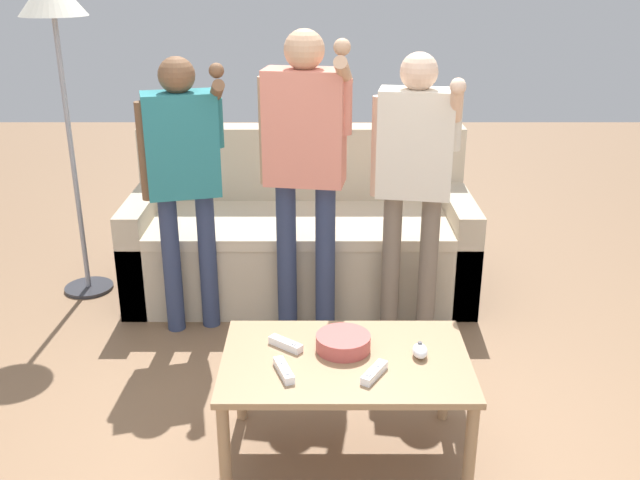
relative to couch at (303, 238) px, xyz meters
name	(u,v)px	position (x,y,z in m)	size (l,w,h in m)	color
ground_plane	(334,429)	(0.16, -1.41, -0.31)	(12.00, 12.00, 0.00)	brown
couch	(303,238)	(0.00, 0.00, 0.00)	(1.92, 0.84, 0.91)	#B7A88E
coffee_table	(347,371)	(0.20, -1.59, 0.08)	(0.92, 0.59, 0.45)	#997551
snack_bowl	(345,342)	(0.20, -1.53, 0.17)	(0.21, 0.21, 0.06)	#B24C47
game_remote_nunchuk	(422,351)	(0.48, -1.58, 0.16)	(0.06, 0.09, 0.05)	white
floor_lamp	(56,18)	(-1.26, -0.05, 1.23)	(0.35, 0.35, 1.77)	#2D2D33
player_left	(185,165)	(-0.56, -0.51, 0.58)	(0.44, 0.27, 1.41)	#2D3856
player_center	(307,150)	(0.04, -0.53, 0.66)	(0.45, 0.35, 1.53)	#2D3856
player_right	(416,165)	(0.56, -0.56, 0.59)	(0.42, 0.37, 1.43)	#756656
game_remote_wand_near	(285,370)	(-0.02, -1.70, 0.15)	(0.09, 0.16, 0.03)	white
game_remote_wand_far	(376,373)	(0.30, -1.72, 0.15)	(0.11, 0.15, 0.03)	white
game_remote_wand_spare	(287,344)	(-0.02, -1.52, 0.15)	(0.14, 0.12, 0.03)	white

